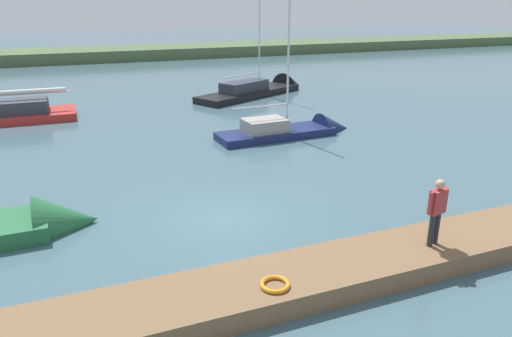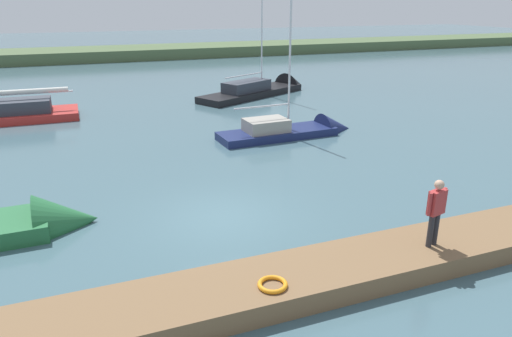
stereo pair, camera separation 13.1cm
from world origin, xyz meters
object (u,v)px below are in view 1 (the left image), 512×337
at_px(life_ring_buoy, 275,284).
at_px(sailboat_mid_channel, 265,90).
at_px(person_on_dock, 437,207).
at_px(sailboat_far_left, 297,132).

height_order(life_ring_buoy, sailboat_mid_channel, sailboat_mid_channel).
bearing_deg(life_ring_buoy, person_on_dock, -177.11).
bearing_deg(person_on_dock, sailboat_mid_channel, -26.42).
height_order(sailboat_far_left, sailboat_mid_channel, sailboat_mid_channel).
height_order(sailboat_far_left, person_on_dock, sailboat_far_left).
bearing_deg(sailboat_far_left, life_ring_buoy, -121.39).
relative_size(life_ring_buoy, sailboat_far_left, 0.08).
distance_m(sailboat_far_left, person_on_dock, 12.53).
distance_m(life_ring_buoy, sailboat_mid_channel, 25.36).
height_order(life_ring_buoy, sailboat_far_left, sailboat_far_left).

